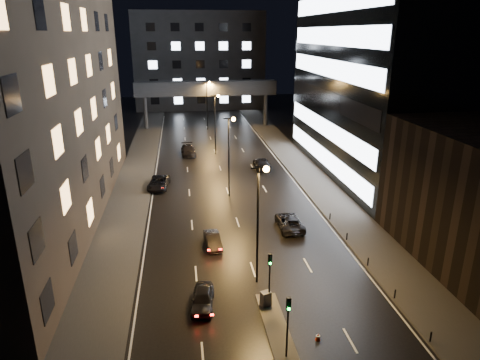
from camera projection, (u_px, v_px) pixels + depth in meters
The scene contains 24 objects.
ground at pixel (220, 168), 65.75m from camera, with size 160.00×160.00×0.00m, color black.
sidewalk_left at pixel (134, 182), 59.40m from camera, with size 5.00×110.00×0.15m, color #383533.
sidewalk_right at pixel (308, 174), 62.70m from camera, with size 5.00×110.00×0.15m, color #383533.
building_left at pixel (1, 30), 41.27m from camera, with size 15.00×48.00×40.00m, color #2D2319.
building_right_low at pixel (480, 199), 37.42m from camera, with size 10.00×18.00×12.00m, color black.
building_right_glass at pixel (404, 11), 57.95m from camera, with size 20.00×36.00×45.00m, color black.
building_far at pixel (199, 61), 115.93m from camera, with size 34.00×14.00×25.00m, color #333335.
skybridge at pixel (206, 89), 91.09m from camera, with size 30.00×3.00×10.00m.
median_island at pixel (276, 327), 30.21m from camera, with size 1.60×8.00×0.15m, color #383533.
traffic_signal_near at pixel (270, 271), 31.56m from camera, with size 0.28×0.34×4.40m.
traffic_signal_far at pixel (288, 318), 26.41m from camera, with size 0.28×0.34×4.40m.
bollard_row at pixel (380, 278), 35.61m from camera, with size 0.12×25.12×0.90m.
streetlight_near at pixel (260, 210), 33.71m from camera, with size 1.45×0.50×10.15m.
streetlight_mid_a at pixel (230, 147), 52.42m from camera, with size 1.45×0.50×10.15m.
streetlight_mid_b at pixel (216, 117), 71.13m from camera, with size 1.45×0.50×10.15m.
streetlight_far at pixel (208, 99), 89.85m from camera, with size 1.45×0.50×10.15m.
car_away_a at pixel (203, 299), 32.38m from camera, with size 1.63×4.04×1.38m, color black.
car_away_b at pixel (213, 240), 41.59m from camera, with size 1.36×3.89×1.28m, color black.
car_away_c at pixel (159, 183), 57.19m from camera, with size 2.47×5.36×1.49m, color black.
car_away_d at pixel (188, 150), 72.57m from camera, with size 2.28×5.60×1.62m, color black.
car_toward_a at pixel (290, 222), 45.41m from camera, with size 2.43×5.26×1.46m, color black.
car_toward_b at pixel (262, 163), 65.50m from camera, with size 2.20×5.42×1.57m, color black.
utility_cabinet at pixel (266, 298), 32.34m from camera, with size 0.74×0.55×1.14m, color #464648.
cone_a at pixel (318, 337), 28.97m from camera, with size 0.38×0.38×0.52m, color red.
Camera 1 is at (-5.74, -22.54, 19.79)m, focal length 32.00 mm.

